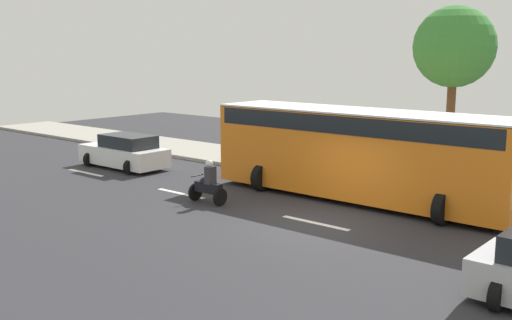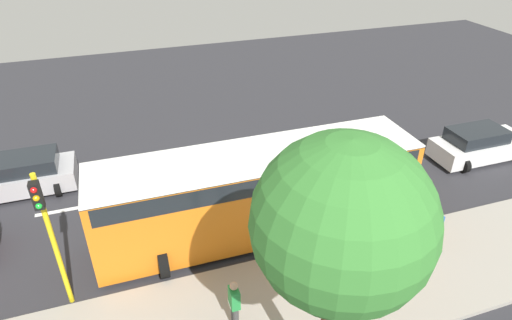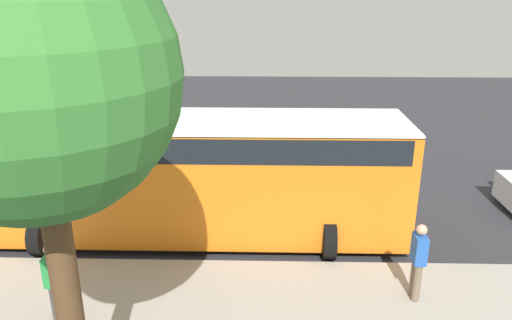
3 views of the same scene
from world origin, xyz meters
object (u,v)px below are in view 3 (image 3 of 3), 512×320
(motorcycle, at_px, (318,164))
(pedestrian_near_signal, at_px, (418,259))
(city_bus, at_px, (188,169))
(pedestrian_by_tree, at_px, (54,281))
(street_tree_north, at_px, (34,81))

(motorcycle, bearing_deg, pedestrian_near_signal, 11.76)
(city_bus, distance_m, motorcycle, 5.42)
(pedestrian_by_tree, bearing_deg, street_tree_north, 29.38)
(city_bus, xyz_separation_m, pedestrian_by_tree, (3.85, -1.97, -0.79))
(motorcycle, xyz_separation_m, pedestrian_by_tree, (7.62, -5.67, 0.42))
(city_bus, bearing_deg, pedestrian_near_signal, 60.22)
(motorcycle, xyz_separation_m, pedestrian_near_signal, (6.69, 1.39, 0.42))
(pedestrian_near_signal, distance_m, pedestrian_by_tree, 7.13)
(pedestrian_near_signal, bearing_deg, city_bus, -119.78)
(city_bus, distance_m, pedestrian_by_tree, 4.39)
(motorcycle, relative_size, street_tree_north, 0.22)
(pedestrian_by_tree, relative_size, street_tree_north, 0.24)
(motorcycle, height_order, pedestrian_near_signal, pedestrian_near_signal)
(pedestrian_near_signal, relative_size, street_tree_north, 0.24)
(motorcycle, distance_m, pedestrian_near_signal, 6.85)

